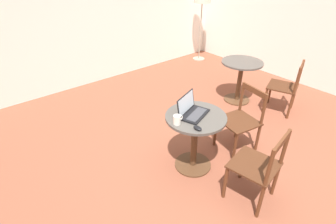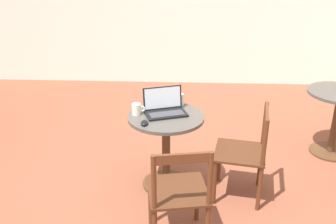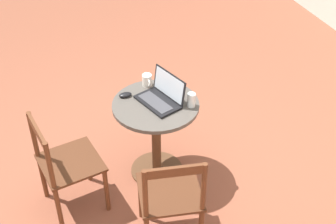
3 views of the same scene
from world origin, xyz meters
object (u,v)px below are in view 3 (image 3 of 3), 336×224
object	(u,v)px
cafe_table_near	(156,124)
drinking_glass	(191,100)
mug	(147,80)
chair_near_front	(65,165)
chair_near_right	(171,196)
mouse	(125,95)
laptop	(161,97)

from	to	relation	value
cafe_table_near	drinking_glass	distance (m)	0.37
cafe_table_near	mug	bearing A→B (deg)	176.62
chair_near_front	chair_near_right	size ratio (longest dim) A/B	1.00
mouse	chair_near_front	bearing A→B (deg)	-61.83
chair_near_right	mug	bearing A→B (deg)	171.46
chair_near_front	drinking_glass	size ratio (longest dim) A/B	7.49
laptop	mug	distance (m)	0.25
chair_near_front	mug	bearing A→B (deg)	116.91
cafe_table_near	chair_near_right	world-z (taller)	chair_near_right
cafe_table_near	laptop	size ratio (longest dim) A/B	1.73
chair_near_right	drinking_glass	world-z (taller)	chair_near_right
laptop	mouse	world-z (taller)	laptop
chair_near_right	drinking_glass	distance (m)	0.75
chair_near_right	mouse	world-z (taller)	chair_near_right
chair_near_front	mug	distance (m)	0.92
laptop	mug	world-z (taller)	laptop
cafe_table_near	chair_near_right	distance (m)	0.70
chair_near_right	drinking_glass	bearing A→B (deg)	146.91
laptop	mug	size ratio (longest dim) A/B	3.50
chair_near_front	mouse	xyz separation A→B (m)	(-0.30, 0.56, 0.29)
drinking_glass	chair_near_right	bearing A→B (deg)	-33.09
laptop	drinking_glass	world-z (taller)	laptop
mouse	drinking_glass	xyz separation A→B (m)	(0.29, 0.43, 0.04)
cafe_table_near	drinking_glass	bearing A→B (deg)	63.82
mouse	mug	xyz separation A→B (m)	(-0.09, 0.21, 0.03)
cafe_table_near	drinking_glass	size ratio (longest dim) A/B	6.31
cafe_table_near	mug	world-z (taller)	mug
laptop	drinking_glass	distance (m)	0.23
mug	drinking_glass	bearing A→B (deg)	31.19
chair_near_front	laptop	size ratio (longest dim) A/B	2.05
laptop	drinking_glass	bearing A→B (deg)	55.76
chair_near_right	laptop	world-z (taller)	laptop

